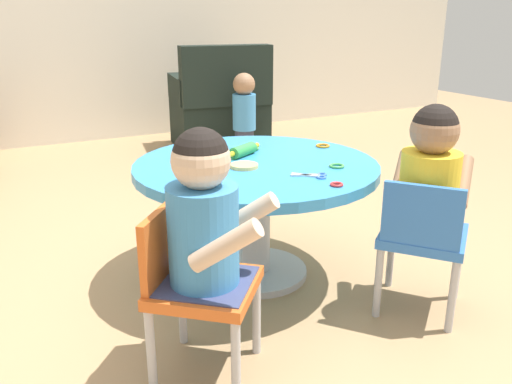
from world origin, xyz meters
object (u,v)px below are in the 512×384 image
craft_scissors (314,176)px  child_chair_left (194,284)px  seated_child_right (430,175)px  armchair_dark (220,112)px  rolling_pin (243,150)px  child_chair_right (422,237)px  craft_table (256,187)px  seated_child_left (204,215)px  toddler_standing (244,116)px

craft_scissors → child_chair_left: bearing=-158.6°
seated_child_right → armchair_dark: bearing=82.8°
rolling_pin → child_chair_right: bearing=-58.7°
seated_child_right → rolling_pin: size_ratio=2.41×
craft_table → seated_child_left: (-0.44, -0.52, 0.13)m
child_chair_right → toddler_standing: bearing=81.0°
craft_table → toddler_standing: bearing=65.4°
child_chair_right → seated_child_left: bearing=178.1°
child_chair_right → toddler_standing: 2.22m
child_chair_left → child_chair_right: bearing=-3.5°
child_chair_right → toddler_standing: toddler_standing is taller
child_chair_left → armchair_dark: 2.92m
craft_scissors → seated_child_left: bearing=-155.2°
child_chair_left → seated_child_left: seated_child_left is taller
child_chair_left → craft_scissors: child_chair_left is taller
seated_child_left → toddler_standing: seated_child_left is taller
seated_child_left → rolling_pin: size_ratio=2.41×
toddler_standing → child_chair_left: bearing=-119.7°
child_chair_left → seated_child_right: size_ratio=1.05×
craft_table → toddler_standing: (0.75, 1.64, -0.04)m
craft_table → seated_child_right: seated_child_right is taller
child_chair_left → craft_scissors: 0.65m
child_chair_left → rolling_pin: rolling_pin is taller
child_chair_right → rolling_pin: size_ratio=2.54×
seated_child_right → armchair_dark: size_ratio=0.60×
rolling_pin → craft_scissors: bearing=-74.3°
craft_table → child_chair_right: bearing=-53.7°
seated_child_right → toddler_standing: 2.19m
child_chair_right → rolling_pin: 0.81m
craft_scissors → seated_child_right: bearing=-37.6°
craft_scissors → toddler_standing: bearing=71.4°
seated_child_left → seated_child_right: same height
craft_table → rolling_pin: 0.18m
child_chair_right → armchair_dark: size_ratio=0.63×
seated_child_right → seated_child_left: bearing=179.9°
toddler_standing → rolling_pin: toddler_standing is taller
craft_table → toddler_standing: size_ratio=1.49×
toddler_standing → craft_scissors: bearing=-108.6°
seated_child_left → child_chair_right: 0.87m
armchair_dark → rolling_pin: 2.18m
child_chair_left → armchair_dark: bearing=64.9°
seated_child_right → rolling_pin: bearing=124.3°
child_chair_left → toddler_standing: toddler_standing is taller
craft_table → rolling_pin: size_ratio=4.72×
child_chair_left → craft_scissors: bearing=21.4°
child_chair_left → seated_child_left: size_ratio=1.05×
child_chair_left → craft_table: bearing=46.6°
craft_table → seated_child_left: bearing=-130.0°
craft_scissors → armchair_dark: bearing=74.6°
craft_table → craft_scissors: size_ratio=7.21×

